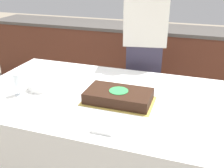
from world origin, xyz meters
TOP-DOWN VIEW (x-y plane):
  - back_counter at (0.00, 1.66)m, footprint 4.40×0.58m
  - dining_table at (0.00, 0.00)m, footprint 1.99×1.16m
  - cake at (0.14, -0.06)m, footprint 0.50×0.31m
  - plate_stack at (-0.50, -0.05)m, footprint 0.20×0.20m
  - wine_glass at (-0.60, -0.19)m, footprint 0.07×0.07m
  - side_plate_near_cake at (0.21, 0.21)m, footprint 0.18×0.18m
  - utensil_pile at (0.16, -0.45)m, footprint 0.13×0.09m
  - person_cutting_cake at (0.14, 0.80)m, footprint 0.44×0.27m

SIDE VIEW (x-z plane):
  - dining_table at x=0.00m, z-range 0.00..0.73m
  - back_counter at x=0.00m, z-range 0.00..0.92m
  - side_plate_near_cake at x=0.21m, z-range 0.73..0.73m
  - utensil_pile at x=0.16m, z-range 0.73..0.75m
  - plate_stack at x=-0.50m, z-range 0.73..0.79m
  - cake at x=0.14m, z-range 0.73..0.81m
  - wine_glass at x=-0.60m, z-range 0.76..0.92m
  - person_cutting_cake at x=0.14m, z-range 0.03..1.69m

